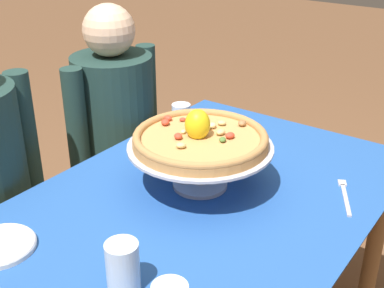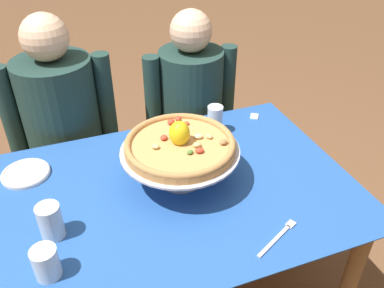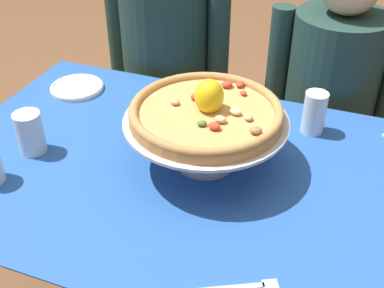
% 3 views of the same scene
% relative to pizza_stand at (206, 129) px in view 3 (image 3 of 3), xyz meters
% --- Properties ---
extents(dining_table, '(1.32, 0.89, 0.72)m').
position_rel_pizza_stand_xyz_m(dining_table, '(-0.05, -0.05, -0.20)').
color(dining_table, olive).
rests_on(dining_table, ground).
extents(pizza_stand, '(0.42, 0.42, 0.14)m').
position_rel_pizza_stand_xyz_m(pizza_stand, '(0.00, 0.00, 0.00)').
color(pizza_stand, '#B7B7C1').
rests_on(pizza_stand, dining_table).
extents(pizza, '(0.39, 0.39, 0.11)m').
position_rel_pizza_stand_xyz_m(pizza, '(0.00, 0.00, 0.05)').
color(pizza, tan).
rests_on(pizza, pizza_stand).
extents(water_glass_back_right, '(0.07, 0.07, 0.13)m').
position_rel_pizza_stand_xyz_m(water_glass_back_right, '(0.24, 0.25, -0.05)').
color(water_glass_back_right, white).
rests_on(water_glass_back_right, dining_table).
extents(water_glass_side_left, '(0.07, 0.07, 0.12)m').
position_rel_pizza_stand_xyz_m(water_glass_side_left, '(-0.46, -0.12, -0.05)').
color(water_glass_side_left, silver).
rests_on(water_glass_side_left, dining_table).
extents(side_plate, '(0.18, 0.18, 0.02)m').
position_rel_pizza_stand_xyz_m(side_plate, '(-0.54, 0.23, -0.10)').
color(side_plate, silver).
rests_on(side_plate, dining_table).
extents(dinner_fork, '(0.18, 0.11, 0.01)m').
position_rel_pizza_stand_xyz_m(dinner_fork, '(0.20, -0.37, -0.10)').
color(dinner_fork, '#B7B7C1').
rests_on(dinner_fork, dining_table).
extents(diner_left, '(0.50, 0.35, 1.20)m').
position_rel_pizza_stand_xyz_m(diner_left, '(-0.37, 0.61, -0.24)').
color(diner_left, navy).
rests_on(diner_left, ground).
extents(diner_right, '(0.47, 0.32, 1.15)m').
position_rel_pizza_stand_xyz_m(diner_right, '(0.26, 0.60, -0.28)').
color(diner_right, gray).
rests_on(diner_right, ground).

